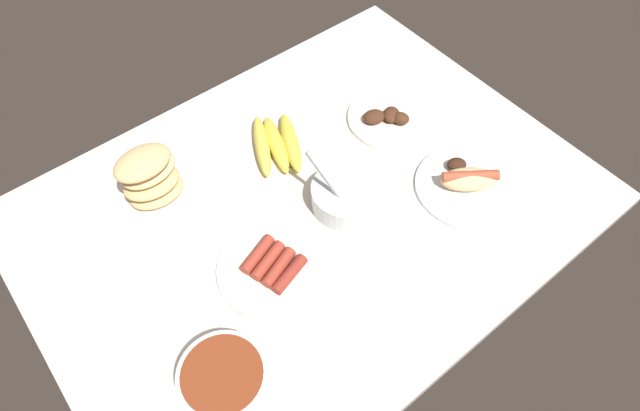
% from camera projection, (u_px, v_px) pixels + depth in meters
% --- Properties ---
extents(ground_plane, '(1.20, 0.90, 0.03)m').
position_uv_depth(ground_plane, '(310.00, 208.00, 1.23)').
color(ground_plane, silver).
extents(plate_sausages, '(0.23, 0.23, 0.03)m').
position_uv_depth(plate_sausages, '(274.00, 267.00, 1.11)').
color(plate_sausages, white).
rests_on(plate_sausages, ground_plane).
extents(plate_hotdog_assembled, '(0.23, 0.23, 0.06)m').
position_uv_depth(plate_hotdog_assembled, '(467.00, 183.00, 1.23)').
color(plate_hotdog_assembled, white).
rests_on(plate_hotdog_assembled, ground_plane).
extents(bowl_coleslaw, '(0.15, 0.15, 0.15)m').
position_uv_depth(bowl_coleslaw, '(346.00, 195.00, 1.19)').
color(bowl_coleslaw, silver).
rests_on(bowl_coleslaw, ground_plane).
extents(plate_grilled_meat, '(0.21, 0.21, 0.04)m').
position_uv_depth(plate_grilled_meat, '(389.00, 118.00, 1.35)').
color(plate_grilled_meat, white).
rests_on(plate_grilled_meat, ground_plane).
extents(banana_bunch, '(0.17, 0.22, 0.04)m').
position_uv_depth(banana_bunch, '(277.00, 144.00, 1.29)').
color(banana_bunch, gold).
rests_on(banana_bunch, ground_plane).
extents(bread_stack, '(0.14, 0.11, 0.14)m').
position_uv_depth(bread_stack, '(150.00, 177.00, 1.17)').
color(bread_stack, '#DBB77A').
rests_on(bread_stack, ground_plane).
extents(bowl_chili, '(0.16, 0.16, 0.05)m').
position_uv_depth(bowl_chili, '(224.00, 378.00, 0.96)').
color(bowl_chili, white).
rests_on(bowl_chili, ground_plane).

